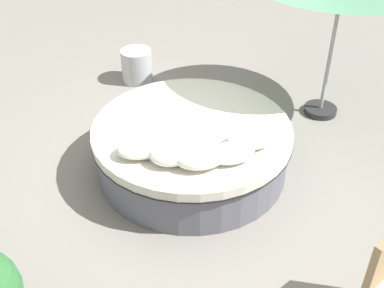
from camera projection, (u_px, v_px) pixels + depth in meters
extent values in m
plane|color=gray|center=(192.00, 168.00, 5.69)|extent=(16.00, 16.00, 0.00)
cylinder|color=#595966|center=(192.00, 152.00, 5.55)|extent=(2.15, 2.15, 0.47)
cylinder|color=black|center=(192.00, 135.00, 5.41)|extent=(2.22, 2.22, 0.02)
cylinder|color=beige|center=(192.00, 131.00, 5.38)|extent=(2.21, 2.21, 0.11)
ellipsoid|color=white|center=(143.00, 147.00, 4.89)|extent=(0.53, 0.34, 0.18)
ellipsoid|color=white|center=(171.00, 153.00, 4.79)|extent=(0.45, 0.38, 0.20)
ellipsoid|color=white|center=(201.00, 156.00, 4.74)|extent=(0.54, 0.38, 0.22)
ellipsoid|color=white|center=(231.00, 153.00, 4.83)|extent=(0.50, 0.33, 0.15)
ellipsoid|color=white|center=(251.00, 138.00, 4.99)|extent=(0.49, 0.33, 0.21)
cylinder|color=#262628|center=(320.00, 110.00, 6.65)|extent=(0.44, 0.44, 0.08)
cylinder|color=#99999E|center=(334.00, 37.00, 6.02)|extent=(0.05, 0.05, 2.21)
cylinder|color=#B7B7BC|center=(137.00, 66.00, 7.27)|extent=(0.45, 0.45, 0.49)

